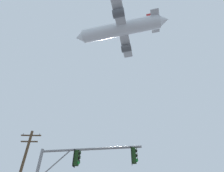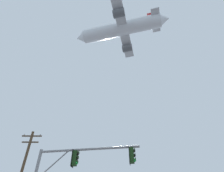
# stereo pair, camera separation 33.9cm
# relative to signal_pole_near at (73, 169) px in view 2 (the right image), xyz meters

# --- Properties ---
(signal_pole_near) EXTENTS (6.54, 1.32, 5.53)m
(signal_pole_near) POSITION_rel_signal_pole_near_xyz_m (0.00, 0.00, 0.00)
(signal_pole_near) COLOR gray
(signal_pole_near) RESTS_ON ground
(airplane) EXTENTS (23.00, 17.77, 6.32)m
(airplane) POSITION_rel_signal_pole_near_xyz_m (4.72, 14.04, 35.36)
(airplane) COLOR white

